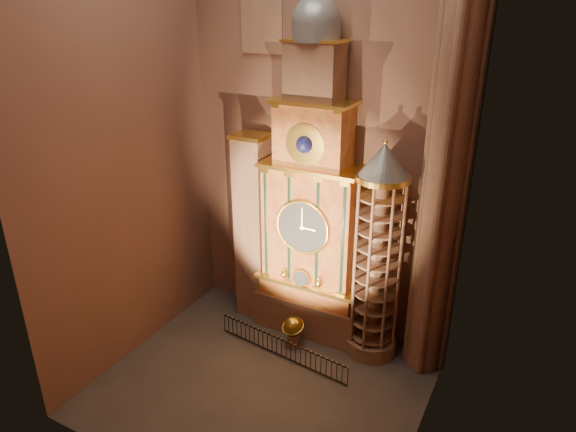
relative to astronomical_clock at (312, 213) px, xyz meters
The scene contains 10 objects.
floor 8.32m from the astronomical_clock, 90.00° to the right, with size 14.00×14.00×0.00m, color #383330.
wall_back 4.45m from the astronomical_clock, 90.00° to the left, with size 22.00×22.00×0.00m, color brown.
wall_left 9.61m from the astronomical_clock, 144.66° to the right, with size 22.00×22.00×0.00m, color brown.
wall_right 9.61m from the astronomical_clock, 35.34° to the right, with size 22.00×22.00×0.00m, color brown.
astronomical_clock is the anchor object (origin of this frame).
portrait_tower 3.73m from the astronomical_clock, behind, with size 1.80×1.60×10.20m.
stair_turret 3.78m from the astronomical_clock, ahead, with size 2.50×2.50×10.80m.
gothic_pier 7.48m from the astronomical_clock, ahead, with size 2.04×2.04×22.00m.
celestial_globe 5.97m from the astronomical_clock, 92.18° to the right, with size 1.37×1.33×1.65m.
iron_railing 6.77m from the astronomical_clock, 92.99° to the right, with size 7.31×0.94×1.02m.
Camera 1 is at (9.79, -15.93, 16.23)m, focal length 32.00 mm.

